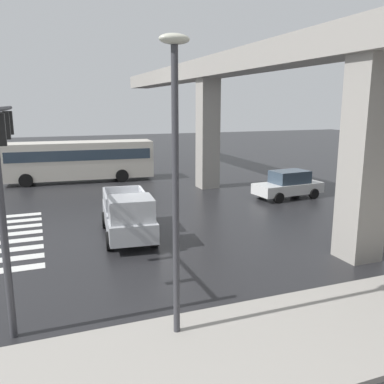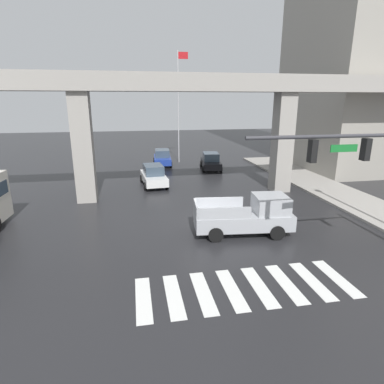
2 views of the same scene
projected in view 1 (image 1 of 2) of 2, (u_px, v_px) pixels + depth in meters
ground_plane at (149, 223)px, 20.14m from camera, size 120.00×120.00×0.00m
crosswalk_stripes at (9, 238)px, 17.93m from camera, size 8.25×2.80×0.01m
elevated_overpass at (264, 73)px, 20.76m from camera, size 53.41×1.90×8.64m
sidewalk_east at (336, 327)px, 10.61m from camera, size 4.00×36.00×0.15m
pickup_truck at (128, 216)px, 17.71m from camera, size 5.27×2.48×2.08m
city_bus at (79, 159)px, 30.84m from camera, size 3.33×10.95×2.99m
sedan_white at (288, 185)px, 25.45m from camera, size 2.23×4.43×1.72m
traffic_signal_mast at (4, 146)px, 11.82m from camera, size 8.69×0.32×6.20m
street_lamp_near_corner at (175, 157)px, 9.39m from camera, size 0.44×0.70×7.24m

